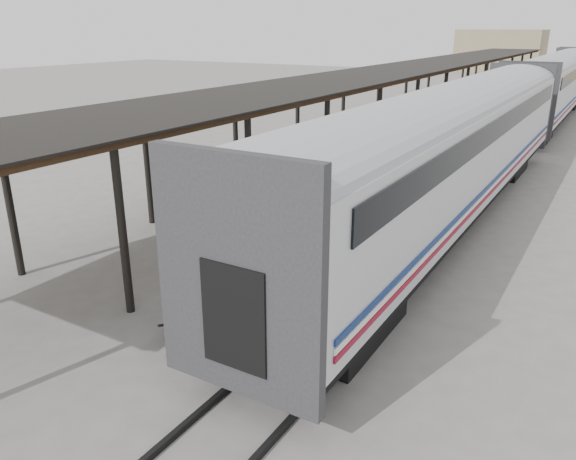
% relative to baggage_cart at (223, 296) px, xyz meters
% --- Properties ---
extents(ground, '(160.00, 160.00, 0.00)m').
position_rel_baggage_cart_xyz_m(ground, '(-0.85, 1.28, -0.65)').
color(ground, slate).
rests_on(ground, ground).
extents(train, '(3.45, 76.01, 4.01)m').
position_rel_baggage_cart_xyz_m(train, '(2.34, 35.07, 2.04)').
color(train, silver).
rests_on(train, ground).
extents(canopy, '(4.90, 64.30, 4.15)m').
position_rel_baggage_cart_xyz_m(canopy, '(-4.25, 25.28, 3.36)').
color(canopy, '#422B19').
rests_on(canopy, ground).
extents(rails, '(1.54, 150.00, 0.12)m').
position_rel_baggage_cart_xyz_m(rails, '(2.35, 35.28, -0.59)').
color(rails, black).
rests_on(rails, ground).
extents(building_left, '(12.00, 8.00, 6.00)m').
position_rel_baggage_cart_xyz_m(building_left, '(-10.85, 83.28, 2.35)').
color(building_left, tan).
rests_on(building_left, ground).
extents(baggage_cart, '(1.63, 2.57, 0.86)m').
position_rel_baggage_cart_xyz_m(baggage_cart, '(0.00, 0.00, 0.00)').
color(baggage_cart, brown).
rests_on(baggage_cart, ground).
extents(suitcase_stack, '(1.34, 1.15, 0.59)m').
position_rel_baggage_cart_xyz_m(suitcase_stack, '(-0.07, 0.42, 0.41)').
color(suitcase_stack, '#37373A').
rests_on(suitcase_stack, baggage_cart).
extents(luggage_tug, '(1.16, 1.55, 1.22)m').
position_rel_baggage_cart_xyz_m(luggage_tug, '(-2.04, 22.62, -0.09)').
color(luggage_tug, maroon).
rests_on(luggage_tug, ground).
extents(porter, '(0.61, 0.71, 1.65)m').
position_rel_baggage_cart_xyz_m(porter, '(0.25, -0.65, 1.04)').
color(porter, navy).
rests_on(porter, baggage_cart).
extents(pedestrian, '(1.18, 0.54, 1.97)m').
position_rel_baggage_cart_xyz_m(pedestrian, '(-4.53, 16.20, 0.34)').
color(pedestrian, black).
rests_on(pedestrian, ground).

